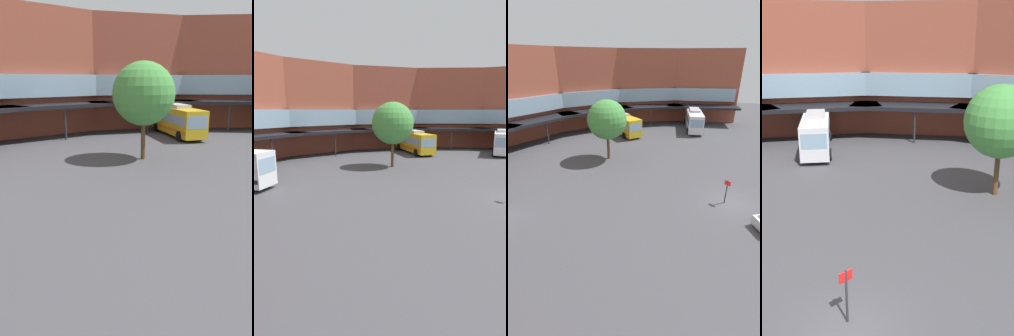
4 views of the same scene
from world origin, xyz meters
The scene contains 6 objects.
ground_plane centered at (0.00, 0.00, 0.00)m, with size 119.79×119.79×0.00m, color #47474C.
station_building centered at (0.00, 21.49, 6.81)m, with size 76.94×41.20×14.12m.
bus_0 centered at (25.37, 5.13, 1.93)m, with size 10.86×4.09×3.82m.
bus_3 centered at (19.02, 17.55, 1.83)m, with size 8.78×9.38×3.62m.
plaza_tree centered at (6.92, 15.03, 5.26)m, with size 5.00×5.00×7.77m.
stop_sign_post centered at (-0.18, 0.56, 1.47)m, with size 0.41×0.49×2.38m.
Camera 3 is at (-20.62, 3.35, 12.27)m, focal length 25.36 mm.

